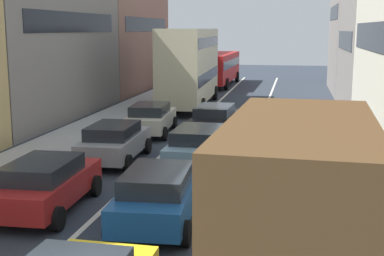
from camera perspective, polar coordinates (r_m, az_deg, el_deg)
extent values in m
cube|color=#A8A8A8|center=(28.49, -10.22, 0.35)|extent=(2.60, 64.00, 0.14)
cube|color=silver|center=(27.12, -0.31, -0.14)|extent=(0.16, 60.00, 0.01)
cube|color=silver|center=(26.67, 6.87, -0.39)|extent=(0.16, 60.00, 0.01)
cube|color=gray|center=(32.12, -18.18, 9.83)|extent=(7.00, 14.57, 9.83)
cube|color=black|center=(30.58, -12.36, 11.02)|extent=(0.02, 11.73, 1.10)
cube|color=#936B5B|center=(45.52, -9.10, 10.27)|extent=(7.00, 14.57, 9.80)
cube|color=black|center=(44.45, -4.78, 10.99)|extent=(0.02, 11.73, 1.10)
cube|color=gray|center=(45.09, 19.47, 10.87)|extent=(7.00, 10.90, 11.47)
cube|color=black|center=(44.74, 14.97, 11.85)|extent=(0.02, 8.80, 1.10)
cube|color=black|center=(33.76, 16.05, 9.03)|extent=(0.02, 8.80, 1.10)
cube|color=black|center=(22.81, 18.45, 9.32)|extent=(0.02, 8.80, 1.10)
cube|color=#B7B29E|center=(13.04, 11.97, -5.78)|extent=(2.51, 2.51, 1.90)
cube|color=black|center=(14.11, 12.19, -2.94)|extent=(2.02, 0.12, 0.70)
cube|color=#51381E|center=(9.22, 11.41, -7.77)|extent=(2.65, 5.54, 2.80)
cube|color=white|center=(9.26, 3.90, -5.70)|extent=(0.23, 4.48, 0.90)
cylinder|color=black|center=(13.49, 6.66, -9.31)|extent=(0.34, 0.97, 0.96)
cylinder|color=black|center=(13.44, 17.02, -9.79)|extent=(0.34, 0.97, 0.96)
cube|color=#194C8C|center=(14.11, -3.56, -7.53)|extent=(2.05, 4.40, 0.70)
cube|color=#1E2328|center=(13.75, -3.75, -5.57)|extent=(1.72, 2.50, 0.52)
cylinder|color=black|center=(15.76, -5.82, -6.94)|extent=(0.26, 0.65, 0.64)
cylinder|color=black|center=(15.45, 0.89, -7.25)|extent=(0.26, 0.65, 0.64)
cylinder|color=black|center=(13.10, -8.83, -10.72)|extent=(0.26, 0.65, 0.64)
cylinder|color=black|center=(12.72, -0.69, -11.25)|extent=(0.26, 0.65, 0.64)
cube|color=#A51E1E|center=(15.58, -15.35, -6.14)|extent=(1.96, 4.36, 0.70)
cube|color=#1E2328|center=(15.25, -15.76, -4.33)|extent=(1.67, 2.46, 0.52)
cylinder|color=black|center=(17.32, -16.11, -5.70)|extent=(0.24, 0.65, 0.64)
cylinder|color=black|center=(16.64, -10.32, -6.11)|extent=(0.24, 0.65, 0.64)
cylinder|color=black|center=(14.06, -14.26, -9.43)|extent=(0.24, 0.65, 0.64)
cube|color=#759EB7|center=(19.74, 0.69, -2.24)|extent=(1.86, 4.33, 0.70)
cube|color=#1E2328|center=(19.43, 0.58, -0.75)|extent=(1.62, 2.43, 0.52)
cylinder|color=black|center=(21.40, -0.97, -2.19)|extent=(0.23, 0.64, 0.64)
cylinder|color=black|center=(21.08, 3.92, -2.41)|extent=(0.23, 0.64, 0.64)
cylinder|color=black|center=(18.64, -2.97, -4.13)|extent=(0.23, 0.64, 0.64)
cylinder|color=black|center=(18.27, 2.64, -4.43)|extent=(0.23, 0.64, 0.64)
cube|color=gray|center=(20.70, -8.28, -1.74)|extent=(1.93, 4.35, 0.70)
cube|color=#1E2328|center=(20.41, -8.48, -0.32)|extent=(1.66, 2.46, 0.52)
cylinder|color=black|center=(22.42, -9.38, -1.74)|extent=(0.24, 0.65, 0.64)
cylinder|color=black|center=(21.91, -4.81, -1.92)|extent=(0.24, 0.65, 0.64)
cylinder|color=black|center=(19.74, -12.07, -3.52)|extent=(0.24, 0.65, 0.64)
cylinder|color=black|center=(19.16, -6.92, -3.79)|extent=(0.24, 0.65, 0.64)
cube|color=black|center=(25.37, 2.50, 0.63)|extent=(1.95, 4.36, 0.70)
cube|color=#1E2328|center=(25.08, 2.42, 1.82)|extent=(1.67, 2.46, 0.52)
cylinder|color=black|center=(27.02, 1.14, 0.50)|extent=(0.24, 0.65, 0.64)
cylinder|color=black|center=(26.71, 5.01, 0.34)|extent=(0.24, 0.65, 0.64)
cylinder|color=black|center=(24.21, -0.29, -0.68)|extent=(0.24, 0.65, 0.64)
cylinder|color=black|center=(23.87, 4.02, -0.87)|extent=(0.24, 0.65, 0.64)
cube|color=beige|center=(25.90, -4.44, 0.82)|extent=(2.07, 4.41, 0.70)
cube|color=#1E2328|center=(25.62, -4.54, 1.98)|extent=(1.74, 2.50, 0.52)
cylinder|color=black|center=(27.56, -5.69, 0.65)|extent=(0.26, 0.65, 0.64)
cylinder|color=black|center=(27.21, -1.91, 0.57)|extent=(0.26, 0.65, 0.64)
cylinder|color=black|center=(24.77, -7.19, -0.51)|extent=(0.26, 0.65, 0.64)
cylinder|color=black|center=(24.38, -3.00, -0.62)|extent=(0.26, 0.65, 0.64)
cube|color=#B29319|center=(17.37, 9.70, -4.18)|extent=(1.82, 4.31, 0.70)
cube|color=#1E2328|center=(17.04, 9.74, -2.53)|extent=(1.60, 2.42, 0.52)
cylinder|color=black|center=(18.91, 7.01, -3.98)|extent=(0.22, 0.64, 0.64)
cylinder|color=black|center=(18.88, 12.60, -4.19)|extent=(0.22, 0.64, 0.64)
cylinder|color=black|center=(16.11, 6.21, -6.56)|extent=(0.22, 0.64, 0.64)
cylinder|color=black|center=(16.06, 12.80, -6.82)|extent=(0.22, 0.64, 0.64)
cube|color=#BFB793|center=(34.81, -0.23, 5.06)|extent=(2.88, 10.58, 2.40)
cube|color=black|center=(34.78, -0.23, 5.65)|extent=(2.89, 9.96, 0.70)
cube|color=#BFB793|center=(34.66, -0.23, 8.82)|extent=(2.88, 10.58, 2.16)
cube|color=black|center=(34.66, -0.23, 9.21)|extent=(2.89, 9.96, 0.64)
cylinder|color=black|center=(38.85, -1.17, 3.86)|extent=(0.34, 1.01, 1.00)
cylinder|color=black|center=(38.50, 2.51, 3.79)|extent=(0.34, 1.01, 1.00)
cylinder|color=black|center=(32.11, -3.33, 2.42)|extent=(0.34, 1.01, 1.00)
cylinder|color=black|center=(31.68, 1.10, 2.33)|extent=(0.34, 1.01, 1.00)
cube|color=#B21919|center=(47.87, 2.81, 6.56)|extent=(2.70, 10.54, 2.40)
cube|color=black|center=(47.85, 2.81, 6.99)|extent=(2.71, 9.92, 0.70)
cylinder|color=black|center=(51.89, 2.10, 5.55)|extent=(0.32, 1.01, 1.00)
cylinder|color=black|center=(51.52, 4.86, 5.48)|extent=(0.32, 1.01, 1.00)
cylinder|color=black|center=(45.11, 0.57, 4.80)|extent=(0.32, 1.01, 1.00)
cylinder|color=black|center=(44.69, 3.73, 4.72)|extent=(0.32, 1.01, 1.00)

